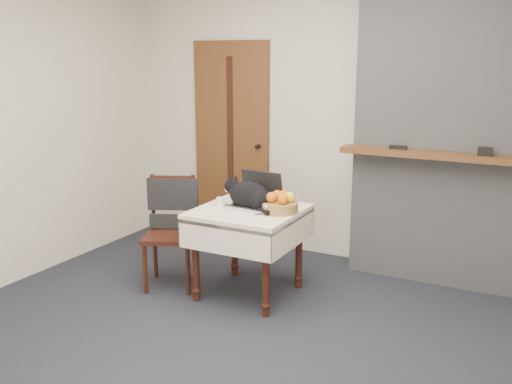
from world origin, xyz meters
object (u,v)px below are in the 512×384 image
side_table (249,223)px  laptop (256,198)px  door (232,144)px  fruit_basket (280,204)px  cat (250,195)px  cream_jar (220,202)px  pill_bottle (267,210)px  chair (172,216)px

side_table → laptop: (0.01, 0.11, 0.18)m
door → side_table: (0.81, -1.16, -0.41)m
laptop → fruit_basket: 0.25m
door → laptop: 1.35m
cat → cream_jar: bearing=-160.3°
side_table → cat: cat is taller
pill_bottle → chair: size_ratio=0.08×
side_table → chair: (-0.68, -0.06, -0.01)m
door → fruit_basket: (1.06, -1.12, -0.24)m
side_table → pill_bottle: bearing=-23.4°
door → pill_bottle: size_ratio=26.39×
fruit_basket → chair: bearing=-173.7°
side_table → cream_jar: (-0.24, -0.02, 0.15)m
side_table → cream_jar: 0.28m
side_table → chair: 0.69m
door → side_table: door is taller
cream_jar → laptop: bearing=26.8°
cat → cream_jar: cat is taller
pill_bottle → chair: chair is taller
laptop → chair: 0.74m
pill_bottle → fruit_basket: fruit_basket is taller
door → chair: (0.13, -1.22, -0.42)m
pill_bottle → door: bearing=129.2°
cream_jar → chair: 0.47m
side_table → laptop: 0.21m
fruit_basket → side_table: bearing=-171.3°
door → chair: 1.30m
cat → laptop: bearing=88.4°
pill_bottle → side_table: bearing=156.6°
door → side_table: size_ratio=2.56×
door → laptop: (0.82, -1.05, -0.23)m
laptop → cream_jar: (-0.25, -0.13, -0.03)m
laptop → fruit_basket: bearing=-11.0°
cream_jar → fruit_basket: 0.50m
cream_jar → chair: size_ratio=0.08×
cat → side_table: bearing=-73.1°
laptop → pill_bottle: 0.27m
door → fruit_basket: 1.56m
chair → cat: bearing=-16.6°
laptop → cat: bearing=-95.5°
door → cream_jar: bearing=-64.1°
door → fruit_basket: size_ratio=7.27×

